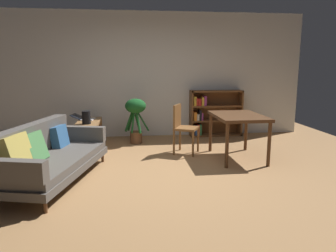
# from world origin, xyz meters

# --- Properties ---
(ground_plane) EXTENTS (8.16, 8.16, 0.00)m
(ground_plane) POSITION_xyz_m (0.00, 0.00, 0.00)
(ground_plane) COLOR #A87A4C
(back_wall_panel) EXTENTS (6.80, 0.10, 2.70)m
(back_wall_panel) POSITION_xyz_m (0.00, 2.70, 1.35)
(back_wall_panel) COLOR silver
(back_wall_panel) RESTS_ON ground_plane
(fabric_couch) EXTENTS (1.33, 2.19, 0.77)m
(fabric_couch) POSITION_xyz_m (-1.65, -0.08, 0.37)
(fabric_couch) COLOR #56351E
(fabric_couch) RESTS_ON ground_plane
(media_console) EXTENTS (0.42, 1.05, 0.51)m
(media_console) POSITION_xyz_m (-1.29, 1.79, 0.25)
(media_console) COLOR olive
(media_console) RESTS_ON ground_plane
(open_laptop) EXTENTS (0.49, 0.38, 0.11)m
(open_laptop) POSITION_xyz_m (-1.39, 1.99, 0.53)
(open_laptop) COLOR silver
(open_laptop) RESTS_ON media_console
(desk_speaker) EXTENTS (0.16, 0.16, 0.24)m
(desk_speaker) POSITION_xyz_m (-1.29, 1.49, 0.63)
(desk_speaker) COLOR black
(desk_speaker) RESTS_ON media_console
(potted_floor_plant) EXTENTS (0.50, 0.42, 0.91)m
(potted_floor_plant) POSITION_xyz_m (-0.38, 1.97, 0.61)
(potted_floor_plant) COLOR brown
(potted_floor_plant) RESTS_ON ground_plane
(dining_table) EXTENTS (0.78, 1.10, 0.75)m
(dining_table) POSITION_xyz_m (1.30, 0.68, 0.66)
(dining_table) COLOR #56351E
(dining_table) RESTS_ON ground_plane
(dining_chair_near) EXTENTS (0.52, 0.52, 0.88)m
(dining_chair_near) POSITION_xyz_m (0.44, 1.12, 0.50)
(dining_chair_near) COLOR brown
(dining_chair_near) RESTS_ON ground_plane
(bookshelf) EXTENTS (1.16, 0.30, 1.02)m
(bookshelf) POSITION_xyz_m (1.34, 2.52, 0.50)
(bookshelf) COLOR brown
(bookshelf) RESTS_ON ground_plane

